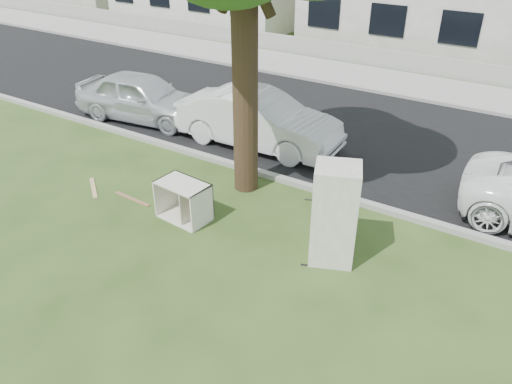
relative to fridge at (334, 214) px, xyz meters
The scene contains 13 objects.
ground 2.55m from the fridge, 169.32° to the right, with size 120.00×120.00×0.00m, color #294217.
road 6.10m from the fridge, 112.71° to the left, with size 120.00×7.00×0.01m, color black.
kerb_near 3.21m from the fridge, 139.17° to the left, with size 120.00×0.18×0.12m, color gray.
kerb_far 9.45m from the fridge, 104.33° to the left, with size 120.00×0.18×0.12m, color gray.
sidewalk 10.85m from the fridge, 102.43° to the left, with size 120.00×2.80×0.01m, color gray.
low_wall 12.40m from the fridge, 100.83° to the left, with size 120.00×0.15×0.70m, color gray.
fridge is the anchor object (origin of this frame).
cabinet 3.16m from the fridge, behind, with size 1.05×0.65×0.82m, color silver.
plank_a 4.65m from the fridge, behind, with size 1.03×0.08×0.02m, color #885E41.
plank_b 5.72m from the fridge, behind, with size 0.96×0.10×0.02m, color tan.
plank_c 4.05m from the fridge, behind, with size 0.90×0.10×0.02m, color #A2775A.
car_center 5.03m from the fridge, 137.18° to the left, with size 1.53×4.39×1.45m, color silver.
car_left 8.18m from the fridge, 157.13° to the left, with size 1.64×4.06×1.38m, color silver.
Camera 1 is at (5.05, -6.45, 5.63)m, focal length 35.00 mm.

